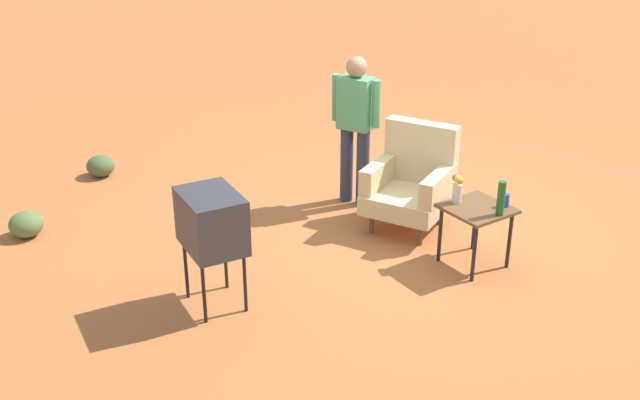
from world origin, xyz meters
The scene contains 10 objects.
ground_plane centered at (0.00, 0.00, 0.00)m, with size 60.00×60.00×0.00m, color #AD6033.
armchair centered at (-0.07, 0.11, 0.50)m, with size 1.03×1.04×1.06m.
side_table centered at (0.91, 0.06, 0.51)m, with size 0.56×0.56×0.59m.
tv_on_stand centered at (0.20, -2.26, 0.78)m, with size 0.64×0.50×1.03m.
person_standing centered at (-0.86, -0.03, 0.94)m, with size 0.52×0.35×1.64m.
bottle_wine_green centered at (1.14, 0.10, 0.75)m, with size 0.07×0.07×0.32m, color #1E5623.
soda_can_blue centered at (1.04, 0.28, 0.65)m, with size 0.07×0.07×0.12m, color blue.
flower_vase centered at (0.72, -0.03, 0.74)m, with size 0.15×0.10×0.27m.
shrub_far centered at (-3.17, -2.11, 0.13)m, with size 0.33×0.33×0.26m, color #475B33.
shrub_lone centered at (-2.03, -3.27, 0.13)m, with size 0.34×0.34×0.26m, color #516B38.
Camera 1 is at (5.27, -4.60, 3.47)m, focal length 42.19 mm.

